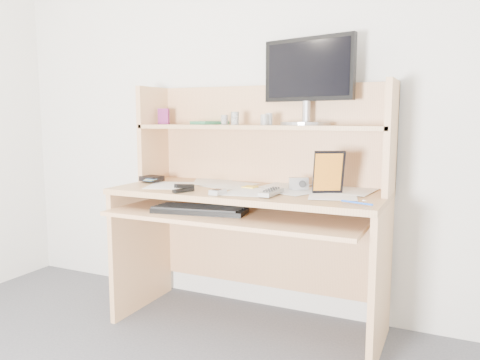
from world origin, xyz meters
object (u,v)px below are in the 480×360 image
at_px(tv_remote, 271,192).
at_px(game_case, 329,172).
at_px(desk, 254,198).
at_px(monitor, 308,79).
at_px(keyboard, 200,209).

bearing_deg(tv_remote, game_case, 30.70).
height_order(desk, tv_remote, desk).
height_order(desk, monitor, monitor).
bearing_deg(monitor, tv_remote, -86.71).
xyz_separation_m(desk, game_case, (0.42, -0.07, 0.17)).
bearing_deg(game_case, tv_remote, -177.49).
xyz_separation_m(keyboard, tv_remote, (0.35, 0.07, 0.10)).
bearing_deg(keyboard, desk, 48.69).
bearing_deg(monitor, keyboard, -121.11).
distance_m(game_case, monitor, 0.54).
relative_size(keyboard, monitor, 0.94).
bearing_deg(game_case, desk, 142.70).
distance_m(keyboard, tv_remote, 0.37).
relative_size(desk, game_case, 6.71).
xyz_separation_m(desk, keyboard, (-0.17, -0.28, -0.03)).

